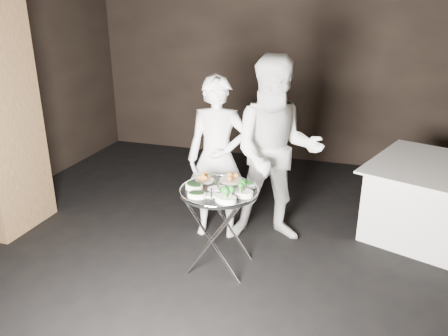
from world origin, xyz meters
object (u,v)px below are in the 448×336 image
(waiter_right, at_px, (276,152))
(dining_table, at_px, (439,202))
(tray_stand, at_px, (219,226))
(serving_tray, at_px, (219,191))
(waiter_left, at_px, (217,158))

(waiter_right, xyz_separation_m, dining_table, (1.65, 0.56, -0.56))
(tray_stand, bearing_deg, waiter_right, 62.85)
(serving_tray, bearing_deg, dining_table, 32.36)
(tray_stand, relative_size, waiter_left, 0.46)
(waiter_left, relative_size, dining_table, 1.24)
(serving_tray, xyz_separation_m, waiter_right, (0.37, 0.71, 0.17))
(waiter_right, bearing_deg, tray_stand, -132.23)
(tray_stand, height_order, dining_table, dining_table)
(tray_stand, height_order, waiter_left, waiter_left)
(serving_tray, relative_size, waiter_left, 0.42)
(waiter_left, height_order, dining_table, waiter_left)
(waiter_left, xyz_separation_m, waiter_right, (0.60, 0.07, 0.10))
(tray_stand, distance_m, serving_tray, 0.35)
(waiter_left, height_order, waiter_right, waiter_right)
(tray_stand, xyz_separation_m, dining_table, (2.01, 1.27, -0.04))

